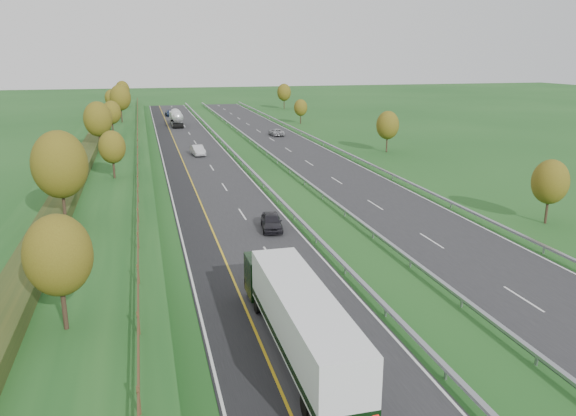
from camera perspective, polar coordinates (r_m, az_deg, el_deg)
The scene contains 19 objects.
ground at distance 75.50m, azimuth -2.27°, elevation 3.76°, with size 400.00×400.00×0.00m, color #1A4A1A.
near_carriageway at distance 79.12m, azimuth -8.73°, elevation 4.14°, with size 10.50×200.00×0.04m, color #242427.
far_carriageway at distance 82.37m, azimuth 2.79°, elevation 4.74°, with size 10.50×200.00×0.04m, color #242427.
hard_shoulder at distance 78.84m, azimuth -11.45°, elevation 3.98°, with size 3.00×200.00×0.04m, color black.
lane_markings at distance 79.87m, azimuth -4.14°, elevation 4.41°, with size 26.75×200.00×0.01m.
embankment_left at distance 78.74m, azimuth -18.23°, elevation 4.22°, with size 12.00×200.00×2.00m, color #1A4A1A.
hedge_left at distance 78.64m, azimuth -19.78°, elevation 5.22°, with size 2.20×180.00×1.10m, color #283817.
fence_left at distance 77.86m, azimuth -15.04°, elevation 5.64°, with size 0.12×189.06×1.20m.
median_barrier_near at distance 79.76m, azimuth -4.66°, elevation 4.79°, with size 0.32×200.00×0.71m.
median_barrier_far at distance 80.78m, azimuth -1.09°, elevation 4.98°, with size 0.32×200.00×0.71m.
outer_barrier_far at distance 84.16m, azimuth 6.58°, elevation 5.30°, with size 0.32×200.00×0.71m.
trees_left at distance 74.59m, azimuth -18.44°, elevation 7.80°, with size 6.64×164.30×7.66m.
trees_far at distance 113.41m, azimuth 4.88°, elevation 9.78°, with size 8.45×118.60×7.12m.
box_lorry at distance 29.01m, azimuth 0.96°, elevation -10.95°, with size 2.58×16.28×4.06m.
road_tanker at distance 126.30m, azimuth -11.28°, elevation 9.03°, with size 2.40×11.22×3.46m.
car_dark_near at distance 49.99m, azimuth -1.69°, elevation -1.37°, with size 1.78×4.43×1.51m, color black.
car_silver_mid at distance 88.34m, azimuth -9.16°, elevation 5.82°, with size 1.64×4.71×1.55m, color #B2B2B7.
car_small_far at distance 146.70m, azimuth -11.93°, elevation 9.40°, with size 1.94×4.78×1.39m, color #162547.
car_oncoming at distance 108.72m, azimuth -1.20°, elevation 7.72°, with size 2.22×4.81×1.34m, color #A7A7AC.
Camera 1 is at (-7.69, -17.27, 15.20)m, focal length 35.00 mm.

